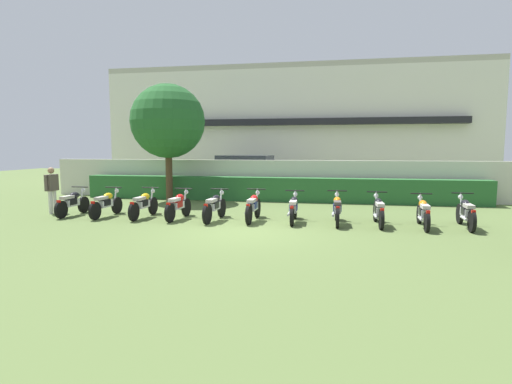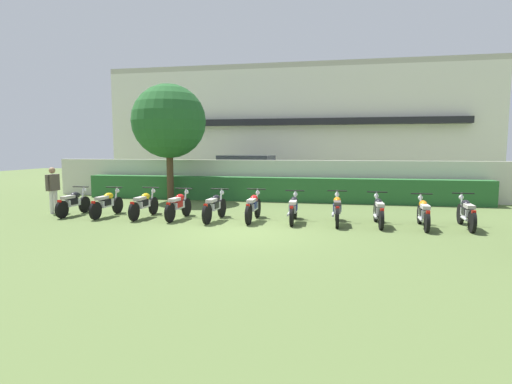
# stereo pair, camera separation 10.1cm
# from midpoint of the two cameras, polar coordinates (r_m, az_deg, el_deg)

# --- Properties ---
(ground) EXTENTS (60.00, 60.00, 0.00)m
(ground) POSITION_cam_midpoint_polar(r_m,az_deg,el_deg) (11.05, -2.04, -5.59)
(ground) COLOR #566B38
(building) EXTENTS (22.49, 6.50, 7.10)m
(building) POSITION_cam_midpoint_polar(r_m,az_deg,el_deg) (26.48, 5.47, 8.96)
(building) COLOR silver
(building) RESTS_ON ground
(compound_wall) EXTENTS (21.36, 0.30, 1.73)m
(compound_wall) POSITION_cam_midpoint_polar(r_m,az_deg,el_deg) (17.95, 2.94, 1.74)
(compound_wall) COLOR beige
(compound_wall) RESTS_ON ground
(hedge_row) EXTENTS (17.09, 0.70, 1.02)m
(hedge_row) POSITION_cam_midpoint_polar(r_m,az_deg,el_deg) (17.29, 2.63, 0.38)
(hedge_row) COLOR #28602D
(hedge_row) RESTS_ON ground
(parked_car) EXTENTS (4.68, 2.48, 1.89)m
(parked_car) POSITION_cam_midpoint_polar(r_m,az_deg,el_deg) (21.04, -1.31, 2.60)
(parked_car) COLOR #9EA3A8
(parked_car) RESTS_ON ground
(tree_near_inspector) EXTENTS (3.11, 3.11, 4.95)m
(tree_near_inspector) POSITION_cam_midpoint_polar(r_m,az_deg,el_deg) (17.70, -12.48, 9.67)
(tree_near_inspector) COLOR #4C3823
(tree_near_inspector) RESTS_ON ground
(motorcycle_in_row_0) EXTENTS (0.60, 1.78, 0.95)m
(motorcycle_in_row_0) POSITION_cam_midpoint_polar(r_m,az_deg,el_deg) (14.92, -24.63, -1.36)
(motorcycle_in_row_0) COLOR black
(motorcycle_in_row_0) RESTS_ON ground
(motorcycle_in_row_1) EXTENTS (0.60, 1.87, 0.95)m
(motorcycle_in_row_1) POSITION_cam_midpoint_polar(r_m,az_deg,el_deg) (14.26, -20.57, -1.52)
(motorcycle_in_row_1) COLOR black
(motorcycle_in_row_1) RESTS_ON ground
(motorcycle_in_row_2) EXTENTS (0.60, 1.94, 0.95)m
(motorcycle_in_row_2) POSITION_cam_midpoint_polar(r_m,az_deg,el_deg) (13.68, -15.77, -1.65)
(motorcycle_in_row_2) COLOR black
(motorcycle_in_row_2) RESTS_ON ground
(motorcycle_in_row_3) EXTENTS (0.60, 1.81, 0.96)m
(motorcycle_in_row_3) POSITION_cam_midpoint_polar(r_m,az_deg,el_deg) (13.13, -11.13, -1.84)
(motorcycle_in_row_3) COLOR black
(motorcycle_in_row_3) RESTS_ON ground
(motorcycle_in_row_4) EXTENTS (0.60, 1.93, 0.96)m
(motorcycle_in_row_4) POSITION_cam_midpoint_polar(r_m,az_deg,el_deg) (12.69, -6.08, -2.02)
(motorcycle_in_row_4) COLOR black
(motorcycle_in_row_4) RESTS_ON ground
(motorcycle_in_row_5) EXTENTS (0.60, 1.92, 0.97)m
(motorcycle_in_row_5) POSITION_cam_midpoint_polar(r_m,az_deg,el_deg) (12.56, -0.62, -2.06)
(motorcycle_in_row_5) COLOR black
(motorcycle_in_row_5) RESTS_ON ground
(motorcycle_in_row_6) EXTENTS (0.60, 1.83, 0.94)m
(motorcycle_in_row_6) POSITION_cam_midpoint_polar(r_m,az_deg,el_deg) (12.40, 5.09, -2.26)
(motorcycle_in_row_6) COLOR black
(motorcycle_in_row_6) RESTS_ON ground
(motorcycle_in_row_7) EXTENTS (0.60, 1.87, 0.97)m
(motorcycle_in_row_7) POSITION_cam_midpoint_polar(r_m,az_deg,el_deg) (12.29, 11.12, -2.36)
(motorcycle_in_row_7) COLOR black
(motorcycle_in_row_7) RESTS_ON ground
(motorcycle_in_row_8) EXTENTS (0.60, 1.90, 0.95)m
(motorcycle_in_row_8) POSITION_cam_midpoint_polar(r_m,az_deg,el_deg) (12.36, 16.66, -2.49)
(motorcycle_in_row_8) COLOR black
(motorcycle_in_row_8) RESTS_ON ground
(motorcycle_in_row_9) EXTENTS (0.60, 1.87, 0.94)m
(motorcycle_in_row_9) POSITION_cam_midpoint_polar(r_m,az_deg,el_deg) (12.43, 22.29, -2.68)
(motorcycle_in_row_9) COLOR black
(motorcycle_in_row_9) RESTS_ON ground
(motorcycle_in_row_10) EXTENTS (0.60, 1.92, 0.96)m
(motorcycle_in_row_10) POSITION_cam_midpoint_polar(r_m,az_deg,el_deg) (12.89, 27.27, -2.56)
(motorcycle_in_row_10) COLOR black
(motorcycle_in_row_10) RESTS_ON ground
(inspector_person) EXTENTS (0.22, 0.65, 1.60)m
(inspector_person) POSITION_cam_midpoint_polar(r_m,az_deg,el_deg) (15.66, -27.00, 0.70)
(inspector_person) COLOR silver
(inspector_person) RESTS_ON ground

